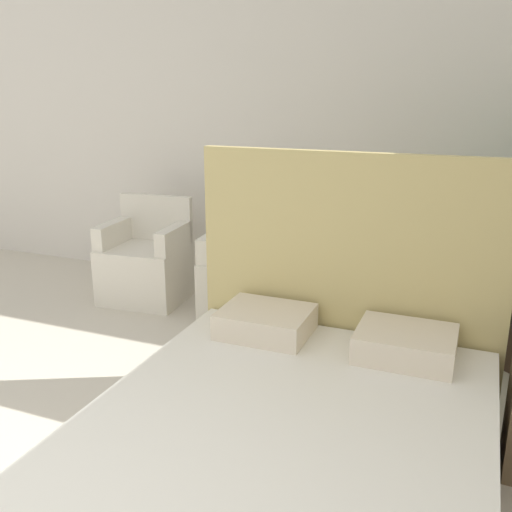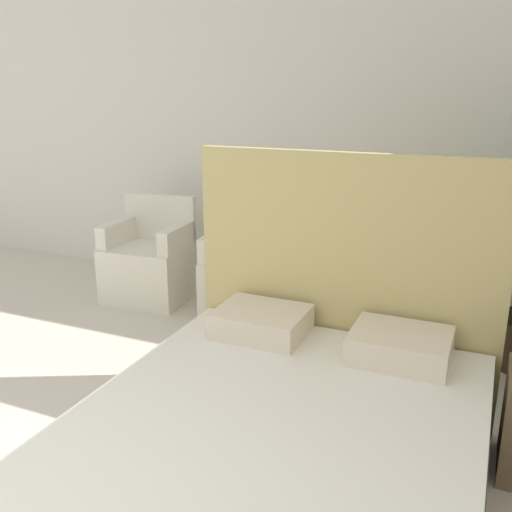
% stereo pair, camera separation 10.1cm
% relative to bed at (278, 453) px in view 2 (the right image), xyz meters
% --- Properties ---
extents(wall_back, '(10.00, 0.06, 2.90)m').
position_rel_bed_xyz_m(wall_back, '(-0.84, 2.77, 1.16)').
color(wall_back, silver).
rests_on(wall_back, ground_plane).
extents(bed, '(1.70, 2.16, 1.46)m').
position_rel_bed_xyz_m(bed, '(0.00, 0.00, 0.00)').
color(bed, '#4C4238').
rests_on(bed, ground_plane).
extents(armchair_near_window_left, '(0.72, 0.63, 0.88)m').
position_rel_bed_xyz_m(armchair_near_window_left, '(-1.98, 2.00, 0.01)').
color(armchair_near_window_left, silver).
rests_on(armchair_near_window_left, ground_plane).
extents(armchair_near_window_right, '(0.72, 0.64, 0.88)m').
position_rel_bed_xyz_m(armchair_near_window_right, '(-1.02, 2.00, 0.01)').
color(armchair_near_window_right, silver).
rests_on(armchair_near_window_right, ground_plane).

